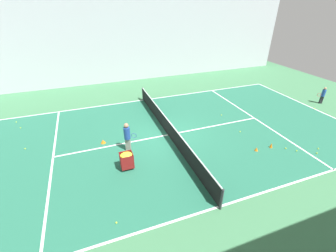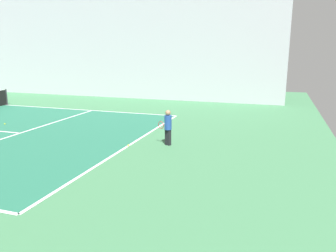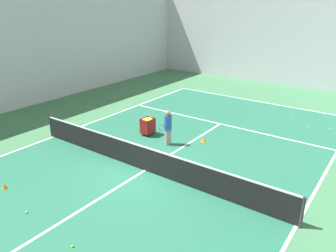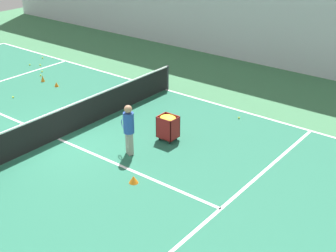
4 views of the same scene
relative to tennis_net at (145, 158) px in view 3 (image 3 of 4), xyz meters
The scene contains 22 objects.
ground_plane 0.53m from the tennis_net, ahead, with size 38.13×38.13×0.00m, color #3D754C.
court_playing_area 0.53m from the tennis_net, ahead, with size 11.56×23.18×0.00m.
line_baseline_far 11.60m from the tennis_net, 90.00° to the left, with size 11.56×0.10×0.00m, color white.
line_sideline_left 5.81m from the tennis_net, behind, with size 0.10×23.18×0.00m, color white.
line_sideline_right 5.81m from the tennis_net, ahead, with size 0.10×23.18×0.00m, color white.
line_service_far 6.40m from the tennis_net, 90.00° to the left, with size 11.56×0.10×0.00m, color white.
line_centre_service 0.53m from the tennis_net, ahead, with size 0.10×12.75×0.00m, color white.
hall_enclosure_far 17.44m from the tennis_net, 90.00° to the left, with size 22.51×0.15×7.53m.
tennis_net is the anchor object (origin of this frame).
coach_at_net 2.68m from the tennis_net, 105.94° to the left, with size 0.44×0.69×1.65m.
ball_cart 3.66m from the tennis_net, 127.21° to the left, with size 0.52×0.61×0.87m.
training_cone_0 5.07m from the tennis_net, 129.02° to the right, with size 0.18×0.18×0.20m, color orange.
training_cone_1 3.82m from the tennis_net, 83.13° to the left, with size 0.27×0.27×0.21m, color orange.
tennis_ball_0 6.47m from the tennis_net, 142.73° to the left, with size 0.07×0.07×0.07m, color yellow.
tennis_ball_1 10.44m from the tennis_net, 102.26° to the left, with size 0.07×0.07×0.07m, color yellow.
tennis_ball_3 7.98m from the tennis_net, 80.59° to the left, with size 0.07×0.07×0.07m, color yellow.
tennis_ball_5 9.44m from the tennis_net, 64.85° to the left, with size 0.07×0.07×0.07m, color yellow.
tennis_ball_6 4.61m from the tennis_net, 75.65° to the right, with size 0.07×0.07×0.07m, color yellow.
tennis_ball_7 10.26m from the tennis_net, 60.81° to the left, with size 0.07×0.07×0.07m, color yellow.
tennis_ball_11 4.81m from the tennis_net, behind, with size 0.07×0.07×0.07m, color yellow.
tennis_ball_13 10.04m from the tennis_net, 73.03° to the left, with size 0.07×0.07×0.07m, color yellow.
tennis_ball_14 4.49m from the tennis_net, 106.23° to the right, with size 0.07×0.07×0.07m, color yellow.
Camera 3 is at (7.35, -8.66, 6.22)m, focal length 35.00 mm.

